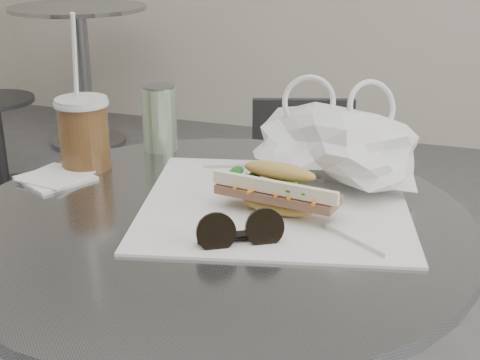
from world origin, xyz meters
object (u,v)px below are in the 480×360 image
(banh_mi, at_px, (278,190))
(drink_can, at_px, (160,118))
(iced_coffee, at_px, (84,132))
(bg_table, at_px, (82,59))
(chair_far, at_px, (303,243))
(sunglasses, at_px, (240,233))

(banh_mi, relative_size, drink_can, 1.91)
(drink_can, bearing_deg, iced_coffee, -120.03)
(bg_table, relative_size, chair_far, 1.08)
(banh_mi, xyz_separation_m, iced_coffee, (-0.37, 0.08, 0.03))
(banh_mi, xyz_separation_m, sunglasses, (-0.02, -0.12, -0.02))
(chair_far, relative_size, banh_mi, 2.92)
(iced_coffee, bearing_deg, bg_table, 122.25)
(drink_can, bearing_deg, banh_mi, -36.84)
(chair_far, height_order, sunglasses, sunglasses)
(bg_table, relative_size, iced_coffee, 2.74)
(banh_mi, xyz_separation_m, drink_can, (-0.29, 0.22, 0.02))
(bg_table, height_order, drink_can, drink_can)
(bg_table, height_order, chair_far, bg_table)
(bg_table, relative_size, banh_mi, 3.15)
(chair_far, distance_m, drink_can, 0.75)
(chair_far, xyz_separation_m, drink_can, (-0.16, -0.54, 0.49))
(banh_mi, relative_size, iced_coffee, 0.87)
(bg_table, distance_m, drink_can, 2.41)
(bg_table, height_order, iced_coffee, iced_coffee)
(chair_far, xyz_separation_m, iced_coffee, (-0.24, -0.68, 0.50))
(bg_table, relative_size, sunglasses, 6.60)
(bg_table, xyz_separation_m, drink_can, (1.39, -1.94, 0.34))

